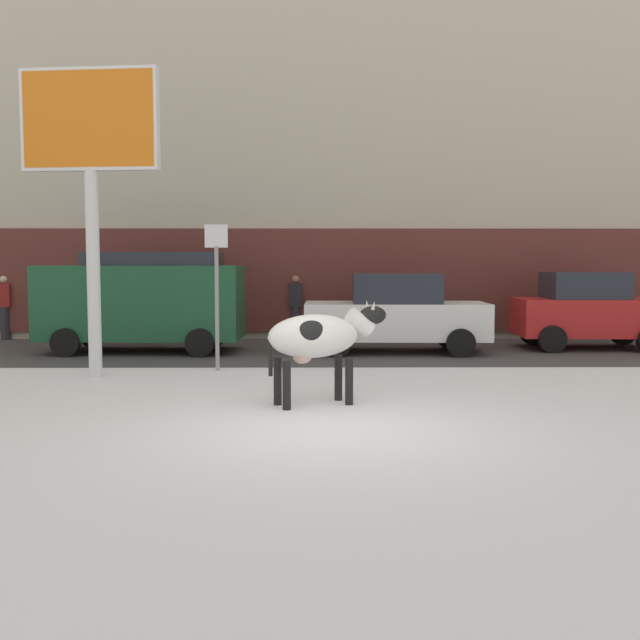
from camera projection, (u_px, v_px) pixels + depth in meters
ground_plane at (332, 428)px, 9.45m from camera, size 120.00×120.00×0.00m
road_strip at (323, 351)px, 17.66m from camera, size 60.00×5.60×0.01m
building_facade at (321, 119)px, 22.88m from camera, size 44.00×6.10×13.00m
cow_holstein at (317, 337)px, 10.94m from camera, size 1.91×1.10×1.54m
billboard at (90, 139)px, 13.37m from camera, size 2.53×0.47×5.56m
car_darkgreen_van at (144, 299)px, 17.37m from camera, size 4.65×2.21×2.32m
car_white_sedan at (396, 314)px, 17.30m from camera, size 4.24×2.06×1.84m
car_red_hatchback at (588, 311)px, 18.02m from camera, size 3.54×1.99×1.86m
pedestrian_near_billboard at (296, 307)px, 20.23m from camera, size 0.36×0.24×1.73m
pedestrian_by_cars at (5, 307)px, 20.16m from camera, size 0.36×0.24×1.73m
pedestrian_far_left at (376, 307)px, 20.25m from camera, size 0.36×0.24×1.73m
street_sign at (217, 284)px, 14.38m from camera, size 0.44×0.08×2.82m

